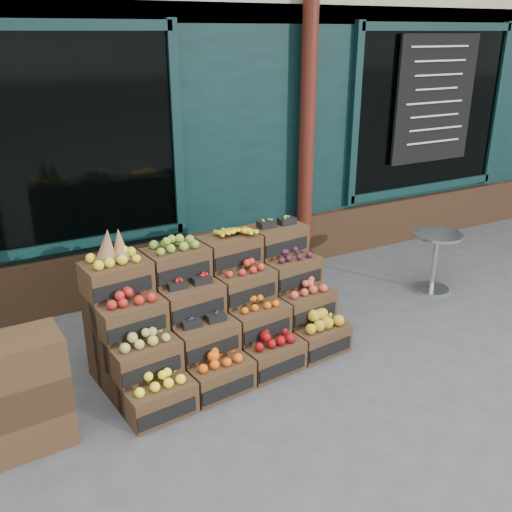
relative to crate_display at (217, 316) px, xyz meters
name	(u,v)px	position (x,y,z in m)	size (l,w,h in m)	color
ground	(315,369)	(0.65, -0.59, -0.41)	(60.00, 60.00, 0.00)	#454547
shop_facade	(123,56)	(0.65, 4.52, 1.99)	(12.00, 6.24, 4.80)	black
crate_display	(217,316)	(0.00, 0.00, 0.00)	(2.21, 1.25, 1.32)	#412C19
spare_crates	(25,393)	(-1.65, -0.42, 0.01)	(0.59, 0.43, 0.84)	#412C19
bistro_table	(435,255)	(2.71, 0.14, 0.02)	(0.54, 0.54, 0.68)	#B3B5BA
shopkeeper	(42,197)	(-1.00, 2.32, 0.63)	(0.76, 0.50, 2.08)	#154B24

